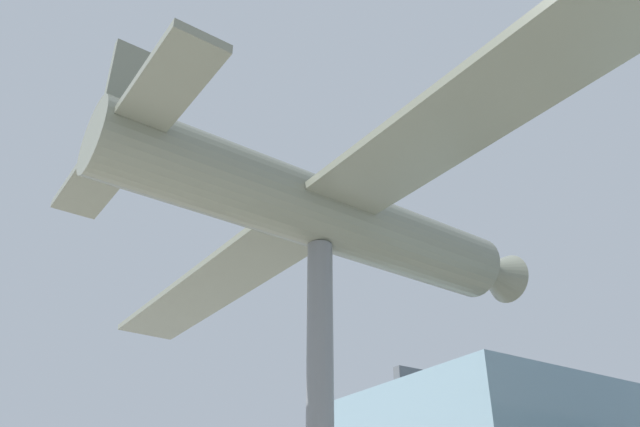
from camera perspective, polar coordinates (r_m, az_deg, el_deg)
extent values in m
cube|color=#51565B|center=(28.51, 17.38, -15.57)|extent=(0.36, 12.67, 0.60)
cylinder|color=slate|center=(12.69, 0.00, -18.62)|extent=(0.55, 0.55, 7.65)
cylinder|color=slate|center=(14.28, 0.00, 0.00)|extent=(2.20, 10.54, 1.63)
cube|color=slate|center=(14.28, 0.00, 0.00)|extent=(21.11, 3.08, 0.18)
cube|color=slate|center=(12.65, -17.34, 6.39)|extent=(6.78, 1.37, 0.18)
cube|color=slate|center=(13.33, -16.61, 10.48)|extent=(0.24, 1.11, 2.24)
cone|color=slate|center=(18.01, 15.51, -5.31)|extent=(1.45, 1.39, 1.38)
sphere|color=black|center=(18.63, 17.19, -5.86)|extent=(0.44, 0.44, 0.44)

